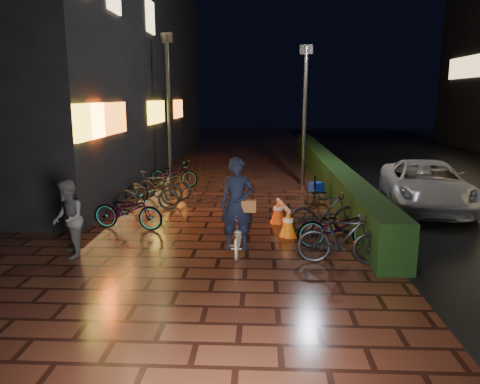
{
  "coord_description": "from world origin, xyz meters",
  "views": [
    {
      "loc": [
        0.84,
        -10.09,
        3.21
      ],
      "look_at": [
        0.36,
        0.23,
        1.1
      ],
      "focal_mm": 35.0,
      "sensor_mm": 36.0,
      "label": 1
    }
  ],
  "objects_px": {
    "bystander_person": "(68,219)",
    "traffic_barrier": "(283,217)",
    "cart_assembly": "(316,188)",
    "van": "(426,185)",
    "cyclist": "(237,219)"
  },
  "relations": [
    {
      "from": "cyclist",
      "to": "traffic_barrier",
      "type": "bearing_deg",
      "value": 61.53
    },
    {
      "from": "cart_assembly",
      "to": "cyclist",
      "type": "bearing_deg",
      "value": -114.41
    },
    {
      "from": "van",
      "to": "bystander_person",
      "type": "bearing_deg",
      "value": -142.48
    },
    {
      "from": "cyclist",
      "to": "cart_assembly",
      "type": "height_order",
      "value": "cyclist"
    },
    {
      "from": "bystander_person",
      "to": "traffic_barrier",
      "type": "height_order",
      "value": "bystander_person"
    },
    {
      "from": "cart_assembly",
      "to": "van",
      "type": "bearing_deg",
      "value": -5.77
    },
    {
      "from": "bystander_person",
      "to": "van",
      "type": "bearing_deg",
      "value": 93.94
    },
    {
      "from": "bystander_person",
      "to": "traffic_barrier",
      "type": "relative_size",
      "value": 1.0
    },
    {
      "from": "van",
      "to": "traffic_barrier",
      "type": "height_order",
      "value": "van"
    },
    {
      "from": "van",
      "to": "traffic_barrier",
      "type": "distance_m",
      "value": 4.99
    },
    {
      "from": "bystander_person",
      "to": "van",
      "type": "height_order",
      "value": "bystander_person"
    },
    {
      "from": "van",
      "to": "cyclist",
      "type": "relative_size",
      "value": 2.4
    },
    {
      "from": "traffic_barrier",
      "to": "cart_assembly",
      "type": "bearing_deg",
      "value": 68.43
    },
    {
      "from": "van",
      "to": "traffic_barrier",
      "type": "bearing_deg",
      "value": -140.53
    },
    {
      "from": "bystander_person",
      "to": "cart_assembly",
      "type": "distance_m",
      "value": 7.52
    }
  ]
}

